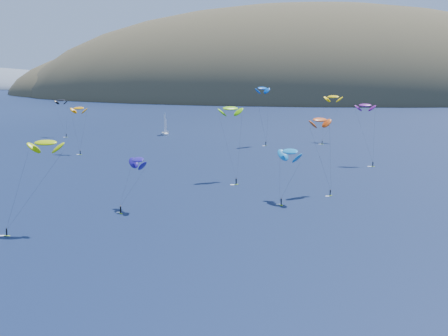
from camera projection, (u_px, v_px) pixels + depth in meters
ground at (185, 330)px, 87.25m from camera, size 2800.00×2800.00×0.00m
island at (328, 107)px, 633.44m from camera, size 730.00×300.00×210.00m
sailboat at (165, 133)px, 311.57m from camera, size 9.62×8.87×11.49m
kitesurfer_1 at (79, 108)px, 248.64m from camera, size 7.70×7.98×19.99m
kitesurfer_2 at (46, 143)px, 135.63m from camera, size 11.64×9.09×21.56m
kitesurfer_3 at (230, 109)px, 193.85m from camera, size 8.77×13.83×24.44m
kitesurfer_4 at (262, 88)px, 270.43m from camera, size 8.06×8.40×27.06m
kitesurfer_5 at (290, 152)px, 164.85m from camera, size 8.87×11.74×15.77m
kitesurfer_6 at (365, 105)px, 221.88m from camera, size 7.02×7.97×23.07m
kitesurfer_9 at (320, 120)px, 173.38m from camera, size 7.96×8.53×22.81m
kitesurfer_10 at (138, 160)px, 156.36m from camera, size 7.79×11.19×14.67m
kitesurfer_11 at (333, 97)px, 283.42m from camera, size 9.92×14.58×22.68m
kitesurfer_12 at (61, 100)px, 302.43m from camera, size 7.53×5.87×19.43m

